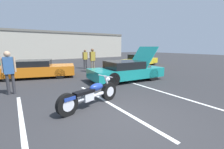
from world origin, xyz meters
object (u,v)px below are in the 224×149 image
at_px(spectator_by_show_car, 93,58).
at_px(show_car_hood_open, 126,71).
at_px(motorcycle, 91,95).
at_px(parked_car_mid_right_row, 36,69).
at_px(spectator_far_lot, 85,57).
at_px(spectator_near_motorcycle, 9,69).
at_px(parked_car_right_row, 140,60).

bearing_deg(spectator_by_show_car, show_car_hood_open, -84.79).
height_order(motorcycle, parked_car_mid_right_row, parked_car_mid_right_row).
relative_size(show_car_hood_open, spectator_far_lot, 2.61).
distance_m(parked_car_mid_right_row, spectator_near_motorcycle, 3.68).
relative_size(show_car_hood_open, spectator_near_motorcycle, 2.47).
distance_m(parked_car_right_row, parked_car_mid_right_row, 10.13).
bearing_deg(parked_car_mid_right_row, show_car_hood_open, -24.70).
relative_size(motorcycle, show_car_hood_open, 0.54).
bearing_deg(spectator_near_motorcycle, parked_car_right_row, 19.75).
relative_size(parked_car_mid_right_row, spectator_far_lot, 2.90).
bearing_deg(spectator_near_motorcycle, spectator_far_lot, 43.16).
distance_m(motorcycle, show_car_hood_open, 4.38).
bearing_deg(spectator_far_lot, motorcycle, -112.41).
xyz_separation_m(parked_car_right_row, spectator_by_show_car, (-6.04, -0.85, 0.54)).
bearing_deg(spectator_far_lot, spectator_near_motorcycle, -136.84).
distance_m(show_car_hood_open, parked_car_mid_right_row, 5.90).
bearing_deg(parked_car_right_row, parked_car_mid_right_row, 165.58).
xyz_separation_m(motorcycle, spectator_near_motorcycle, (-2.24, 3.09, 0.69)).
xyz_separation_m(parked_car_right_row, spectator_far_lot, (-5.77, 1.24, 0.45)).
xyz_separation_m(show_car_hood_open, parked_car_mid_right_row, (-4.41, 3.92, -0.03)).
bearing_deg(show_car_hood_open, spectator_by_show_car, 100.15).
xyz_separation_m(parked_car_mid_right_row, spectator_far_lot, (4.33, 2.01, 0.47)).
relative_size(motorcycle, parked_car_mid_right_row, 0.48).
xyz_separation_m(show_car_hood_open, spectator_far_lot, (-0.08, 5.93, 0.45)).
distance_m(parked_car_right_row, spectator_near_motorcycle, 12.23).
bearing_deg(parked_car_mid_right_row, spectator_by_show_car, 15.80).
relative_size(motorcycle, spectator_by_show_car, 1.31).
bearing_deg(motorcycle, parked_car_right_row, 22.87).
distance_m(spectator_near_motorcycle, spectator_by_show_car, 6.37).
relative_size(motorcycle, spectator_far_lot, 1.40).
height_order(motorcycle, spectator_near_motorcycle, spectator_near_motorcycle).
height_order(show_car_hood_open, parked_car_mid_right_row, show_car_hood_open).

